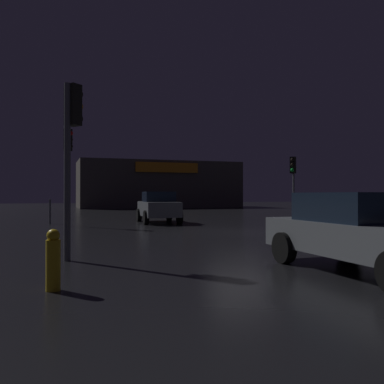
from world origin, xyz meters
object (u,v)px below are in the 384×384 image
(traffic_signal_cross_right, at_px, (71,135))
(car_crossing, at_px, (158,207))
(traffic_signal_main, at_px, (293,172))
(store_building, at_px, (158,185))
(fire_hydrant, at_px, (53,260))
(traffic_signal_cross_left, at_px, (68,151))
(car_far, at_px, (364,232))

(traffic_signal_cross_right, relative_size, car_crossing, 0.98)
(traffic_signal_cross_right, bearing_deg, traffic_signal_main, 41.08)
(store_building, distance_m, car_crossing, 26.66)
(store_building, height_order, fire_hydrant, store_building)
(traffic_signal_main, height_order, car_crossing, traffic_signal_main)
(traffic_signal_cross_left, height_order, car_far, traffic_signal_cross_left)
(traffic_signal_cross_left, bearing_deg, store_building, 67.53)
(store_building, height_order, car_far, store_building)
(traffic_signal_main, bearing_deg, car_crossing, 179.14)
(store_building, distance_m, traffic_signal_cross_left, 28.81)
(store_building, xyz_separation_m, car_far, (-6.09, -40.53, -1.86))
(traffic_signal_main, relative_size, fire_hydrant, 3.91)
(store_building, bearing_deg, fire_hydrant, -106.16)
(traffic_signal_cross_left, height_order, car_crossing, traffic_signal_cross_left)
(traffic_signal_main, distance_m, traffic_signal_cross_left, 12.72)
(store_building, distance_m, fire_hydrant, 41.92)
(traffic_signal_cross_left, xyz_separation_m, car_crossing, (4.60, 0.79, -2.71))
(store_building, height_order, traffic_signal_cross_right, store_building)
(store_building, relative_size, car_far, 3.96)
(car_far, bearing_deg, traffic_signal_main, 61.97)
(car_crossing, bearing_deg, car_far, -88.77)
(car_far, distance_m, car_crossing, 14.72)
(traffic_signal_main, xyz_separation_m, car_crossing, (-8.08, 0.12, -1.96))
(traffic_signal_main, bearing_deg, fire_hydrant, -133.05)
(traffic_signal_main, height_order, traffic_signal_cross_left, traffic_signal_cross_left)
(traffic_signal_main, bearing_deg, store_building, 93.70)
(traffic_signal_cross_right, height_order, car_far, traffic_signal_cross_right)
(store_building, relative_size, car_crossing, 4.50)
(traffic_signal_main, xyz_separation_m, car_far, (-7.77, -14.59, -2.02))
(car_far, relative_size, fire_hydrant, 4.85)
(store_building, bearing_deg, car_crossing, -103.93)
(traffic_signal_cross_right, xyz_separation_m, car_far, (5.18, -3.30, -2.05))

